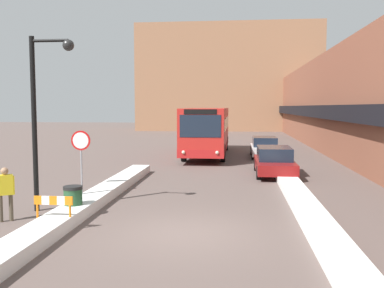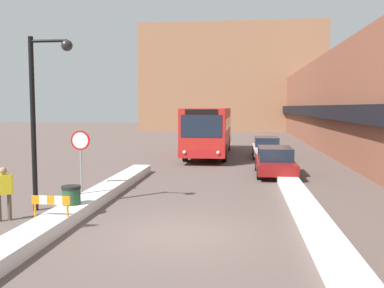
% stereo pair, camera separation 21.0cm
% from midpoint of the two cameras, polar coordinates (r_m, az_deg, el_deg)
% --- Properties ---
extents(ground_plane, '(160.00, 160.00, 0.00)m').
position_cam_midpoint_polar(ground_plane, '(11.68, -1.39, -11.88)').
color(ground_plane, brown).
extents(building_row_right, '(5.50, 60.00, 7.29)m').
position_cam_midpoint_polar(building_row_right, '(36.10, 19.77, 5.08)').
color(building_row_right, brown).
rests_on(building_row_right, ground_plane).
extents(building_backdrop_far, '(26.00, 8.00, 15.02)m').
position_cam_midpoint_polar(building_backdrop_far, '(63.19, 4.77, 8.69)').
color(building_backdrop_far, '#996B4C').
rests_on(building_backdrop_far, ground_plane).
extents(snow_bank_left, '(0.90, 14.75, 0.37)m').
position_cam_midpoint_polar(snow_bank_left, '(15.51, -13.21, -7.07)').
color(snow_bank_left, silver).
rests_on(snow_bank_left, ground_plane).
extents(snow_bank_right, '(0.90, 16.38, 0.29)m').
position_cam_midpoint_polar(snow_bank_right, '(15.23, 14.14, -7.47)').
color(snow_bank_right, silver).
rests_on(snow_bank_right, ground_plane).
extents(city_bus, '(2.70, 11.71, 3.29)m').
position_cam_midpoint_polar(city_bus, '(29.91, 1.86, 1.91)').
color(city_bus, red).
rests_on(city_bus, ground_plane).
extents(parked_car_front, '(1.87, 4.57, 1.39)m').
position_cam_midpoint_polar(parked_car_front, '(21.66, 10.64, -2.22)').
color(parked_car_front, maroon).
rests_on(parked_car_front, ground_plane).
extents(parked_car_back, '(1.81, 4.45, 1.37)m').
position_cam_midpoint_polar(parked_car_back, '(29.28, 9.44, -0.39)').
color(parked_car_back, silver).
rests_on(parked_car_back, ground_plane).
extents(stop_sign, '(0.76, 0.08, 2.48)m').
position_cam_midpoint_polar(stop_sign, '(17.04, -14.93, -0.53)').
color(stop_sign, gray).
rests_on(stop_sign, ground_plane).
extents(street_lamp, '(1.46, 0.36, 5.61)m').
position_cam_midpoint_polar(street_lamp, '(14.54, -19.66, 5.27)').
color(street_lamp, black).
rests_on(street_lamp, ground_plane).
extents(pedestrian, '(0.47, 0.40, 1.61)m').
position_cam_midpoint_polar(pedestrian, '(13.85, -24.05, -5.51)').
color(pedestrian, brown).
rests_on(pedestrian, ground_plane).
extents(trash_bin, '(0.59, 0.59, 0.95)m').
position_cam_midpoint_polar(trash_bin, '(13.85, -15.99, -7.33)').
color(trash_bin, '#234C2D').
rests_on(trash_bin, ground_plane).
extents(construction_barricade, '(1.10, 0.06, 0.94)m').
position_cam_midpoint_polar(construction_barricade, '(12.50, -18.45, -7.84)').
color(construction_barricade, orange).
rests_on(construction_barricade, ground_plane).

